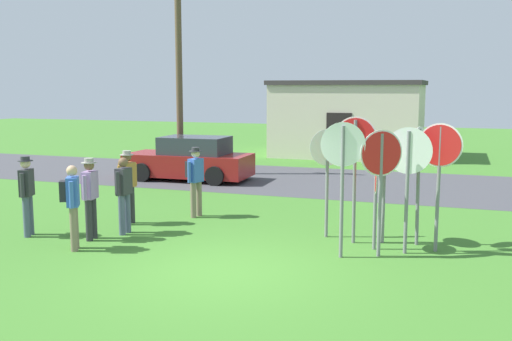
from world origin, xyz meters
The scene contains 20 objects.
ground_plane centered at (0.00, 0.00, 0.00)m, with size 80.00×80.00×0.00m, color #3D7528.
street_asphalt centered at (0.00, 10.29, 0.00)m, with size 60.00×6.40×0.01m, color #424247.
building_background centered at (-1.14, 18.13, 1.75)m, with size 6.81×4.54×3.49m.
utility_pole centered at (-5.93, 10.28, 3.93)m, with size 1.80×0.24×7.51m.
parked_car_on_street centered at (-4.98, 9.13, 0.69)m, with size 4.35×2.11×1.51m.
stop_sign_leaning_right centered at (1.79, 1.53, 1.77)m, with size 0.81×0.19×2.56m.
stop_sign_nearest centered at (1.84, 2.61, 1.82)m, with size 0.86×0.16×2.62m.
stop_sign_leaning_left centered at (2.31, 2.30, 1.30)m, with size 0.16×0.77×1.91m.
stop_sign_rear_right centered at (2.40, 2.88, 1.61)m, with size 0.37×0.73×2.34m.
stop_sign_tallest centered at (3.07, 2.93, 1.60)m, with size 0.25×0.57×2.42m.
stop_sign_low_front centered at (2.92, 2.21, 1.70)m, with size 0.89×0.08×2.45m.
stop_sign_rear_left centered at (1.20, 2.94, 1.60)m, with size 0.69×0.39×2.33m.
stop_sign_center_cluster centered at (2.46, 1.83, 1.68)m, with size 0.71×0.53×2.42m.
stop_sign_far_back centered at (3.47, 2.57, 1.75)m, with size 0.84×0.17×2.52m.
person_with_sunhat centered at (-3.04, 1.76, 0.95)m, with size 0.23×0.57×1.69m.
person_in_teal centered at (-4.91, 0.91, 0.98)m, with size 0.33×0.54×1.74m.
person_in_blue centered at (-3.44, 1.09, 0.98)m, with size 0.32×0.56×1.74m.
person_holding_notes centered at (-3.47, 2.60, 0.98)m, with size 0.32×0.55×1.74m.
person_near_signs centered at (-3.31, 0.30, 0.98)m, with size 0.46×0.50×1.69m.
person_on_left centered at (-2.30, 3.83, 1.01)m, with size 0.42×0.55×1.74m.
Camera 1 is at (3.83, -9.16, 3.20)m, focal length 41.11 mm.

